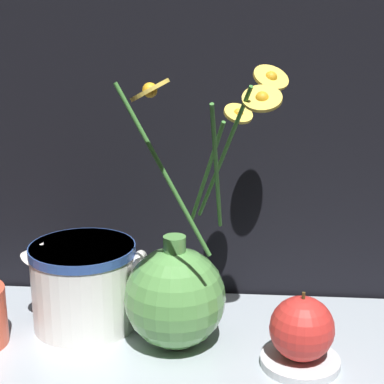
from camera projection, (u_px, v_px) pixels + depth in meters
ground_plane at (199, 356)px, 0.82m from camera, size 6.00×6.00×0.00m
shelf at (199, 352)px, 0.82m from camera, size 0.74×0.32×0.01m
vase_with_flowers at (176, 292)px, 0.80m from camera, size 0.21×0.22×0.35m
ceramic_pitcher at (85, 281)px, 0.86m from camera, size 0.17×0.14×0.13m
saucer_plate at (300, 361)px, 0.77m from camera, size 0.10×0.10×0.01m
orange_fruit at (302, 329)px, 0.76m from camera, size 0.08×0.08×0.09m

